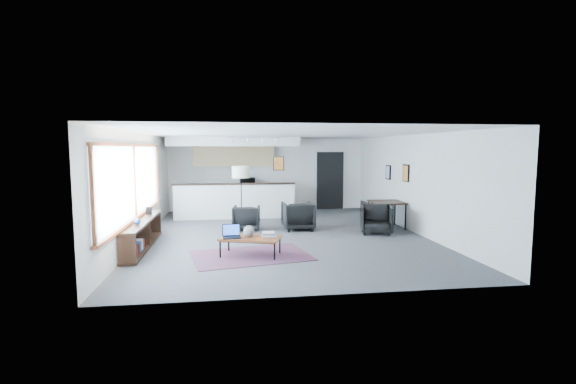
{
  "coord_description": "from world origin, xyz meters",
  "views": [
    {
      "loc": [
        -1.36,
        -10.52,
        2.23
      ],
      "look_at": [
        0.18,
        0.4,
        1.07
      ],
      "focal_mm": 26.0,
      "sensor_mm": 36.0,
      "label": 1
    }
  ],
  "objects": [
    {
      "name": "armchair_right",
      "position": [
        0.49,
        0.65,
        0.42
      ],
      "size": [
        0.84,
        0.79,
        0.85
      ],
      "primitive_type": "imported",
      "rotation": [
        0.0,
        0.0,
        3.17
      ],
      "color": "black",
      "rests_on": "floor"
    },
    {
      "name": "book_stack",
      "position": [
        -0.56,
        -1.99,
        0.44
      ],
      "size": [
        0.3,
        0.24,
        0.09
      ],
      "rotation": [
        0.0,
        0.0,
        -0.01
      ],
      "color": "silver",
      "rests_on": "coffee_table"
    },
    {
      "name": "floor_lamp",
      "position": [
        -1.04,
        1.12,
        1.51
      ],
      "size": [
        0.65,
        0.65,
        1.74
      ],
      "rotation": [
        0.0,
        0.0,
        0.37
      ],
      "color": "black",
      "rests_on": "floor"
    },
    {
      "name": "console",
      "position": [
        -3.3,
        -1.05,
        0.33
      ],
      "size": [
        0.35,
        3.0,
        0.8
      ],
      "color": "black",
      "rests_on": "floor"
    },
    {
      "name": "dining_chair_near",
      "position": [
        2.45,
        -0.15,
        0.35
      ],
      "size": [
        0.83,
        0.8,
        0.7
      ],
      "primitive_type": "imported",
      "rotation": [
        0.0,
        0.0,
        -0.28
      ],
      "color": "black",
      "rests_on": "floor"
    },
    {
      "name": "coaster",
      "position": [
        -0.77,
        -2.22,
        0.4
      ],
      "size": [
        0.15,
        0.15,
        0.01
      ],
      "rotation": [
        0.0,
        0.0,
        -0.43
      ],
      "color": "#E5590C",
      "rests_on": "coffee_table"
    },
    {
      "name": "window",
      "position": [
        -3.46,
        -0.9,
        1.46
      ],
      "size": [
        0.1,
        5.95,
        1.66
      ],
      "color": "#8CBFFF",
      "rests_on": "room"
    },
    {
      "name": "laptop",
      "position": [
        -1.34,
        -1.97,
        0.48
      ],
      "size": [
        0.39,
        0.32,
        0.26
      ],
      "rotation": [
        0.0,
        0.0,
        0.07
      ],
      "color": "black",
      "rests_on": "coffee_table"
    },
    {
      "name": "dining_chair_far",
      "position": [
        3.0,
        1.43,
        0.31
      ],
      "size": [
        0.65,
        0.61,
        0.62
      ],
      "primitive_type": "imported",
      "rotation": [
        0.0,
        0.0,
        3.22
      ],
      "color": "black",
      "rests_on": "floor"
    },
    {
      "name": "room",
      "position": [
        0.0,
        0.0,
        1.3
      ],
      "size": [
        7.02,
        9.02,
        2.62
      ],
      "color": "#48484B",
      "rests_on": "ground"
    },
    {
      "name": "armchair_left",
      "position": [
        -0.91,
        0.86,
        0.36
      ],
      "size": [
        0.79,
        0.75,
        0.73
      ],
      "primitive_type": "imported",
      "rotation": [
        0.0,
        0.0,
        3.01
      ],
      "color": "black",
      "rests_on": "floor"
    },
    {
      "name": "microwave",
      "position": [
        -0.74,
        4.15,
        1.1
      ],
      "size": [
        0.53,
        0.34,
        0.34
      ],
      "primitive_type": "imported",
      "rotation": [
        0.0,
        0.0,
        0.12
      ],
      "color": "black",
      "rests_on": "kitchenette"
    },
    {
      "name": "wall_art_lower",
      "position": [
        3.47,
        0.4,
        1.55
      ],
      "size": [
        0.03,
        0.38,
        0.48
      ],
      "color": "black",
      "rests_on": "room"
    },
    {
      "name": "doorway",
      "position": [
        2.3,
        4.42,
        1.07
      ],
      "size": [
        1.1,
        0.12,
        2.15
      ],
      "color": "black",
      "rests_on": "room"
    },
    {
      "name": "kitchenette",
      "position": [
        -1.2,
        3.71,
        1.38
      ],
      "size": [
        4.2,
        1.96,
        2.6
      ],
      "color": "white",
      "rests_on": "floor"
    },
    {
      "name": "kilim_rug",
      "position": [
        -0.94,
        -1.99,
        0.01
      ],
      "size": [
        2.64,
        2.05,
        0.01
      ],
      "rotation": [
        0.0,
        0.0,
        0.2
      ],
      "color": "#4F293E",
      "rests_on": "floor"
    },
    {
      "name": "dining_table",
      "position": [
        3.0,
        0.55,
        0.68
      ],
      "size": [
        0.91,
        0.91,
        0.75
      ],
      "rotation": [
        0.0,
        0.0,
        -0.03
      ],
      "color": "black",
      "rests_on": "floor"
    },
    {
      "name": "coffee_table",
      "position": [
        -0.94,
        -1.99,
        0.37
      ],
      "size": [
        1.37,
        1.0,
        0.4
      ],
      "rotation": [
        0.0,
        0.0,
        -0.31
      ],
      "color": "brown",
      "rests_on": "floor"
    },
    {
      "name": "track_light",
      "position": [
        -0.59,
        2.2,
        2.53
      ],
      "size": [
        1.6,
        0.07,
        0.15
      ],
      "color": "silver",
      "rests_on": "room"
    },
    {
      "name": "ceramic_pot",
      "position": [
        -0.98,
        -1.98,
        0.52
      ],
      "size": [
        0.23,
        0.23,
        0.23
      ],
      "rotation": [
        0.0,
        0.0,
        0.26
      ],
      "color": "gray",
      "rests_on": "coffee_table"
    },
    {
      "name": "wall_art_upper",
      "position": [
        3.47,
        1.7,
        1.5
      ],
      "size": [
        0.03,
        0.34,
        0.44
      ],
      "color": "black",
      "rests_on": "room"
    }
  ]
}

